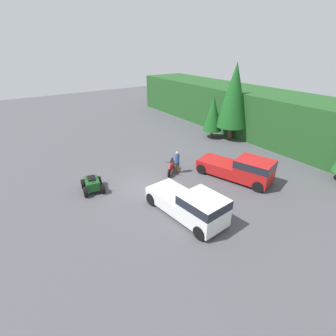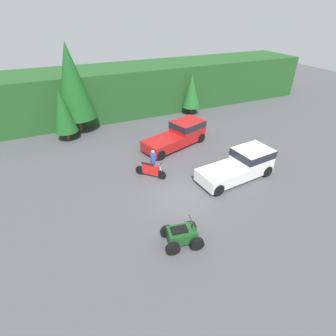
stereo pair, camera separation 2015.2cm
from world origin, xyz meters
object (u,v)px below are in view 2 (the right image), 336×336
at_px(pickup_truck_red, 180,134).
at_px(quad_atv, 182,235).
at_px(pickup_truck_second, 242,164).
at_px(dirt_bike, 151,170).
at_px(rider_person, 153,161).

distance_m(pickup_truck_red, quad_atv, 10.56).
distance_m(pickup_truck_second, quad_atv, 7.19).
xyz_separation_m(pickup_truck_second, quad_atv, (-6.22, -3.57, -0.46)).
xyz_separation_m(dirt_bike, rider_person, (0.32, 0.31, 0.48)).
bearing_deg(dirt_bike, quad_atv, -50.78).
relative_size(pickup_truck_red, pickup_truck_second, 1.08).
relative_size(pickup_truck_red, quad_atv, 2.82).
bearing_deg(rider_person, quad_atv, -70.41).
xyz_separation_m(dirt_bike, quad_atv, (-0.72, -5.98, -0.00)).
distance_m(dirt_bike, rider_person, 0.66).
relative_size(pickup_truck_second, rider_person, 2.99).
relative_size(pickup_truck_red, dirt_bike, 3.46).
relative_size(pickup_truck_second, quad_atv, 2.61).
height_order(pickup_truck_second, rider_person, pickup_truck_second).
bearing_deg(quad_atv, rider_person, 90.85).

